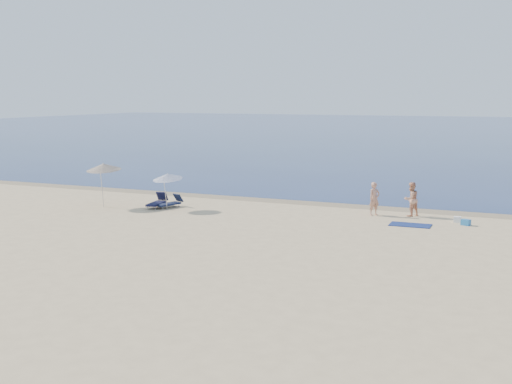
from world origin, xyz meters
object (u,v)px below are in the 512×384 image
blue_cooler (466,222)px  umbrella_near (168,177)px  person_left (374,199)px  person_right (411,199)px

blue_cooler → umbrella_near: bearing=-153.1°
person_left → blue_cooler: (4.59, -0.87, -0.71)m
person_left → blue_cooler: 4.73m
person_left → umbrella_near: bearing=143.6°
umbrella_near → person_right: bearing=23.2°
blue_cooler → person_left: bearing=-170.7°
person_left → person_right: person_right is taller
person_left → umbrella_near: umbrella_near is taller
person_left → person_right: (1.78, 0.49, 0.02)m
person_right → umbrella_near: umbrella_near is taller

